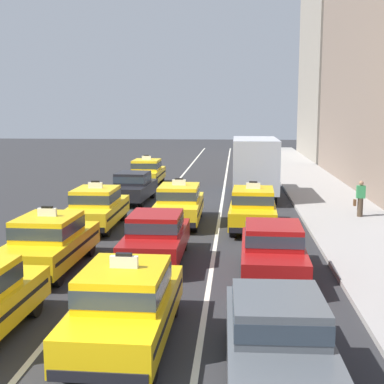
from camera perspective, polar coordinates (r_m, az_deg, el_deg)
name	(u,v)px	position (r m, az deg, el deg)	size (l,w,h in m)	color
lane_stripe_left_center	(160,203)	(27.80, -3.43, -1.15)	(0.14, 80.00, 0.01)	silver
lane_stripe_center_right	(222,204)	(27.53, 3.18, -1.24)	(0.14, 80.00, 0.01)	silver
sidewalk_curb	(354,225)	(23.13, 16.87, -3.36)	(4.00, 90.00, 0.15)	#9E9993
taxi_left_second	(50,241)	(16.69, -14.91, -5.06)	(1.90, 4.59, 1.96)	black
taxi_left_third	(97,207)	(22.05, -10.12, -1.57)	(1.84, 4.57, 1.96)	black
sedan_left_fourth	(133,186)	(27.97, -6.28, 0.63)	(1.96, 4.38, 1.58)	black
taxi_left_fifth	(147,172)	(34.09, -4.82, 2.16)	(1.84, 4.57, 1.96)	black
taxi_center_nearest	(126,303)	(11.21, -7.04, -11.67)	(1.88, 4.58, 1.96)	black
sedan_center_second	(156,236)	(16.96, -3.85, -4.66)	(1.77, 4.31, 1.58)	black
taxi_center_third	(179,203)	(22.54, -1.36, -1.21)	(1.84, 4.57, 1.96)	black
sedan_right_nearest	(277,335)	(9.89, 9.06, -14.76)	(1.86, 4.34, 1.58)	black
sedan_right_second	(273,249)	(15.53, 8.60, -6.00)	(1.85, 4.34, 1.58)	black
taxi_right_third	(253,208)	(21.71, 6.49, -1.65)	(1.97, 4.62, 1.96)	black
box_truck_right_fourth	(254,165)	(29.46, 6.65, 2.85)	(2.30, 6.96, 3.27)	black
pedestrian_near_crosswalk	(360,199)	(24.45, 17.47, -0.69)	(0.47, 0.24, 1.57)	#473828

